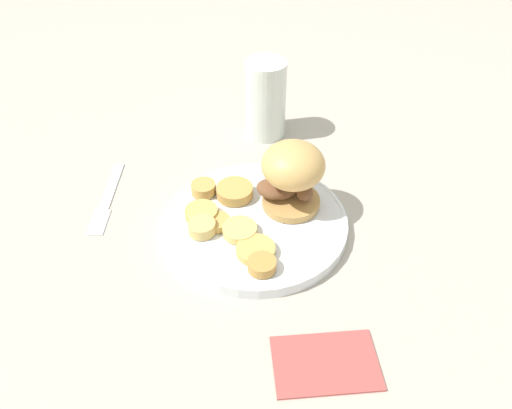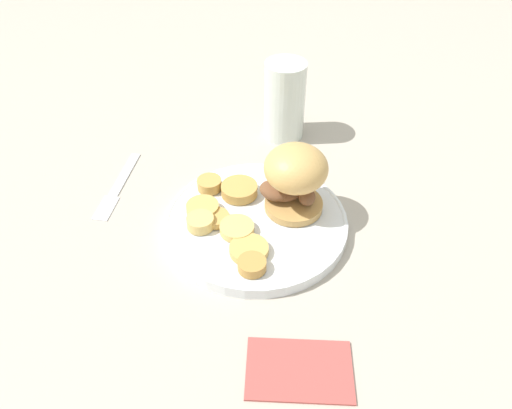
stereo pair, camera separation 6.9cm
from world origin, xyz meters
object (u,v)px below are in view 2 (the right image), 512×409
at_px(dinner_plate, 256,222).
at_px(drinking_glass, 284,101).
at_px(fork, 118,186).
at_px(sandwich, 294,176).

bearing_deg(dinner_plate, drinking_glass, -72.85).
relative_size(dinner_plate, drinking_glass, 1.90).
height_order(fork, drinking_glass, drinking_glass).
bearing_deg(drinking_glass, dinner_plate, 107.15).
height_order(dinner_plate, fork, dinner_plate).
bearing_deg(sandwich, fork, 14.27).
bearing_deg(sandwich, dinner_plate, 52.36).
distance_m(dinner_plate, drinking_glass, 0.25).
height_order(sandwich, drinking_glass, drinking_glass).
relative_size(sandwich, fork, 0.63).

